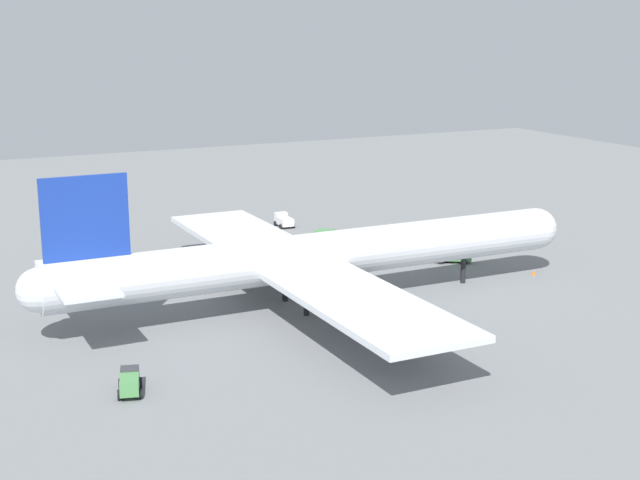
# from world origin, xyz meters

# --- Properties ---
(ground_plane) EXTENTS (284.11, 284.11, 0.00)m
(ground_plane) POSITION_xyz_m (0.00, 0.00, 0.00)
(ground_plane) COLOR slate
(cargo_airplane) EXTENTS (71.03, 63.32, 17.95)m
(cargo_airplane) POSITION_xyz_m (-0.68, 0.00, 6.07)
(cargo_airplane) COLOR silver
(cargo_airplane) RESTS_ON ground_plane
(cargo_loader) EXTENTS (3.09, 4.63, 2.00)m
(cargo_loader) POSITION_xyz_m (-27.87, -16.65, 1.14)
(cargo_loader) COLOR #333338
(cargo_loader) RESTS_ON ground_plane
(baggage_tug) EXTENTS (4.25, 4.18, 2.33)m
(baggage_tug) POSITION_xyz_m (-22.63, 40.19, 1.14)
(baggage_tug) COLOR #2D5193
(baggage_tug) RESTS_ON ground_plane
(pushback_tractor) EXTENTS (5.72, 4.61, 2.08)m
(pushback_tractor) POSITION_xyz_m (25.70, 9.49, 1.11)
(pushback_tractor) COLOR #333338
(pushback_tractor) RESTS_ON ground_plane
(maintenance_van) EXTENTS (2.68, 4.38, 2.19)m
(maintenance_van) POSITION_xyz_m (13.56, 41.39, 1.09)
(maintenance_van) COLOR white
(maintenance_van) RESTS_ON ground_plane
(fuel_truck) EXTENTS (4.88, 5.00, 2.27)m
(fuel_truck) POSITION_xyz_m (14.34, 27.79, 1.20)
(fuel_truck) COLOR #4C8C4C
(fuel_truck) RESTS_ON ground_plane
(safety_cone_nose) EXTENTS (0.51, 0.51, 0.73)m
(safety_cone_nose) POSITION_xyz_m (31.96, -1.11, 0.37)
(safety_cone_nose) COLOR orange
(safety_cone_nose) RESTS_ON ground_plane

